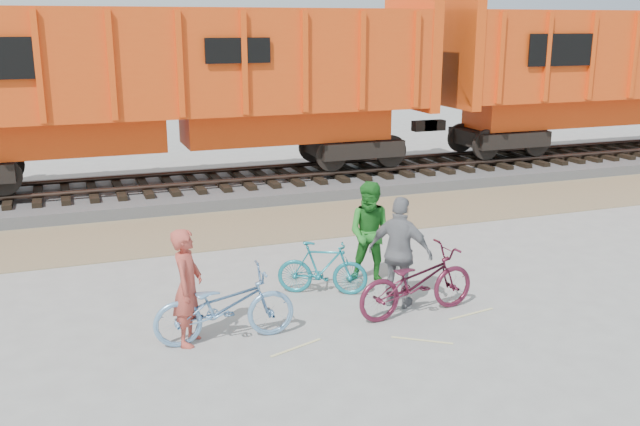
{
  "coord_description": "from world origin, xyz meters",
  "views": [
    {
      "loc": [
        -3.88,
        -9.65,
        4.47
      ],
      "look_at": [
        0.21,
        1.5,
        1.3
      ],
      "focal_mm": 40.0,
      "sensor_mm": 36.0,
      "label": 1
    }
  ],
  "objects_px": {
    "bicycle_teal": "(322,268)",
    "person_man": "(372,233)",
    "person_solo": "(188,287)",
    "person_woman": "(400,252)",
    "bicycle_maroon": "(417,282)",
    "hopper_car_right": "(634,70)",
    "hopper_car_center": "(171,82)",
    "bicycle_blue": "(225,306)"
  },
  "relations": [
    {
      "from": "person_man",
      "to": "person_woman",
      "type": "bearing_deg",
      "value": -59.19
    },
    {
      "from": "hopper_car_right",
      "to": "person_woman",
      "type": "bearing_deg",
      "value": -145.27
    },
    {
      "from": "person_solo",
      "to": "hopper_car_right",
      "type": "bearing_deg",
      "value": -35.44
    },
    {
      "from": "person_man",
      "to": "person_solo",
      "type": "bearing_deg",
      "value": -127.37
    },
    {
      "from": "person_solo",
      "to": "person_man",
      "type": "distance_m",
      "value": 3.72
    },
    {
      "from": "person_woman",
      "to": "bicycle_blue",
      "type": "bearing_deg",
      "value": 52.84
    },
    {
      "from": "bicycle_blue",
      "to": "bicycle_maroon",
      "type": "xyz_separation_m",
      "value": [
        3.06,
        -0.08,
        0.01
      ]
    },
    {
      "from": "bicycle_maroon",
      "to": "person_man",
      "type": "xyz_separation_m",
      "value": [
        -0.09,
        1.53,
        0.37
      ]
    },
    {
      "from": "person_solo",
      "to": "person_woman",
      "type": "height_order",
      "value": "person_woman"
    },
    {
      "from": "bicycle_blue",
      "to": "person_solo",
      "type": "relative_size",
      "value": 1.19
    },
    {
      "from": "hopper_car_center",
      "to": "bicycle_blue",
      "type": "xyz_separation_m",
      "value": [
        -0.77,
        -9.2,
        -2.47
      ]
    },
    {
      "from": "bicycle_teal",
      "to": "person_solo",
      "type": "distance_m",
      "value": 2.75
    },
    {
      "from": "hopper_car_right",
      "to": "person_man",
      "type": "relative_size",
      "value": 7.63
    },
    {
      "from": "bicycle_blue",
      "to": "bicycle_maroon",
      "type": "distance_m",
      "value": 3.06
    },
    {
      "from": "hopper_car_right",
      "to": "bicycle_teal",
      "type": "xyz_separation_m",
      "value": [
        -13.8,
        -7.95,
        -2.54
      ]
    },
    {
      "from": "hopper_car_center",
      "to": "bicycle_maroon",
      "type": "bearing_deg",
      "value": -76.15
    },
    {
      "from": "hopper_car_center",
      "to": "person_woman",
      "type": "relative_size",
      "value": 7.66
    },
    {
      "from": "bicycle_teal",
      "to": "person_man",
      "type": "bearing_deg",
      "value": -52.39
    },
    {
      "from": "hopper_car_right",
      "to": "bicycle_teal",
      "type": "bearing_deg",
      "value": -150.04
    },
    {
      "from": "bicycle_teal",
      "to": "bicycle_maroon",
      "type": "distance_m",
      "value": 1.72
    },
    {
      "from": "hopper_car_center",
      "to": "bicycle_blue",
      "type": "relative_size",
      "value": 6.85
    },
    {
      "from": "bicycle_teal",
      "to": "person_man",
      "type": "relative_size",
      "value": 0.84
    },
    {
      "from": "bicycle_maroon",
      "to": "hopper_car_center",
      "type": "bearing_deg",
      "value": 7.84
    },
    {
      "from": "person_man",
      "to": "hopper_car_center",
      "type": "bearing_deg",
      "value": 137.21
    },
    {
      "from": "person_solo",
      "to": "bicycle_maroon",
      "type": "bearing_deg",
      "value": -67.57
    },
    {
      "from": "bicycle_maroon",
      "to": "person_solo",
      "type": "relative_size",
      "value": 1.21
    },
    {
      "from": "bicycle_blue",
      "to": "person_solo",
      "type": "height_order",
      "value": "person_solo"
    },
    {
      "from": "bicycle_blue",
      "to": "bicycle_teal",
      "type": "distance_m",
      "value": 2.33
    },
    {
      "from": "bicycle_teal",
      "to": "person_man",
      "type": "height_order",
      "value": "person_man"
    },
    {
      "from": "hopper_car_center",
      "to": "person_woman",
      "type": "distance_m",
      "value": 9.38
    },
    {
      "from": "bicycle_maroon",
      "to": "person_solo",
      "type": "bearing_deg",
      "value": 81.09
    },
    {
      "from": "hopper_car_center",
      "to": "hopper_car_right",
      "type": "relative_size",
      "value": 1.0
    },
    {
      "from": "bicycle_teal",
      "to": "bicycle_maroon",
      "type": "height_order",
      "value": "bicycle_maroon"
    },
    {
      "from": "hopper_car_right",
      "to": "bicycle_maroon",
      "type": "height_order",
      "value": "hopper_car_right"
    },
    {
      "from": "hopper_car_right",
      "to": "person_solo",
      "type": "height_order",
      "value": "hopper_car_right"
    },
    {
      "from": "hopper_car_center",
      "to": "person_man",
      "type": "distance_m",
      "value": 8.33
    },
    {
      "from": "person_woman",
      "to": "bicycle_maroon",
      "type": "bearing_deg",
      "value": 150.7
    },
    {
      "from": "hopper_car_center",
      "to": "hopper_car_right",
      "type": "distance_m",
      "value": 15.0
    },
    {
      "from": "bicycle_teal",
      "to": "person_woman",
      "type": "height_order",
      "value": "person_woman"
    },
    {
      "from": "bicycle_maroon",
      "to": "person_woman",
      "type": "relative_size",
      "value": 1.13
    },
    {
      "from": "bicycle_blue",
      "to": "person_woman",
      "type": "relative_size",
      "value": 1.12
    },
    {
      "from": "person_man",
      "to": "bicycle_maroon",
      "type": "bearing_deg",
      "value": -55.3
    }
  ]
}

